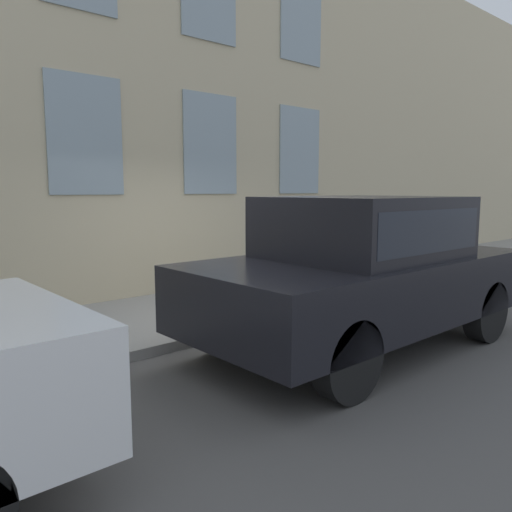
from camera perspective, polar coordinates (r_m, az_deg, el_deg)
The scene contains 6 objects.
ground_plane at distance 6.87m, azimuth -0.11°, elevation -8.65°, with size 80.00×80.00×0.00m, color #514F4C.
sidewalk at distance 7.85m, azimuth -6.39°, elevation -6.17°, with size 2.60×60.00×0.12m.
building_facade at distance 9.03m, azimuth -12.32°, elevation 18.84°, with size 0.33×40.00×7.42m.
fire_hydrant at distance 7.23m, azimuth -0.03°, elevation -3.69°, with size 0.32×0.43×0.75m.
person at distance 7.94m, azimuth 0.03°, elevation 0.71°, with size 0.34×0.23×1.41m.
parked_car_charcoal_near at distance 6.16m, azimuth 12.00°, elevation -1.08°, with size 2.05×4.48×1.84m.
Camera 1 is at (-4.97, 4.34, 1.92)m, focal length 35.00 mm.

